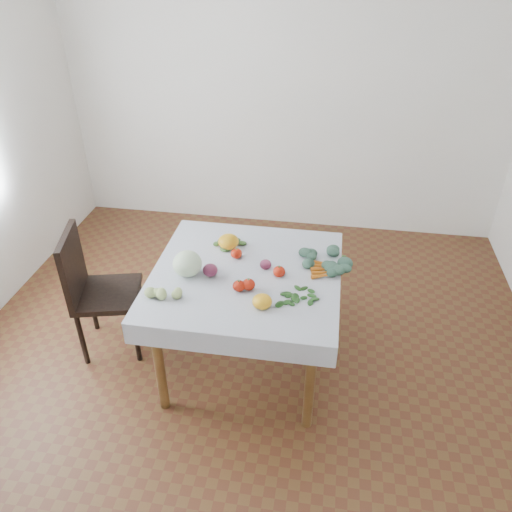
{
  "coord_description": "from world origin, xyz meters",
  "views": [
    {
      "loc": [
        0.45,
        -2.41,
        2.48
      ],
      "look_at": [
        0.05,
        0.09,
        0.82
      ],
      "focal_mm": 35.0,
      "sensor_mm": 36.0,
      "label": 1
    }
  ],
  "objects": [
    {
      "name": "carrot_bunch",
      "position": [
        0.48,
        0.09,
        0.77
      ],
      "size": [
        0.19,
        0.19,
        0.03
      ],
      "color": "orange",
      "rests_on": "tablecloth"
    },
    {
      "name": "tomato_b",
      "position": [
        0.2,
        -0.0,
        0.79
      ],
      "size": [
        0.1,
        0.1,
        0.06
      ],
      "primitive_type": "ellipsoid",
      "rotation": [
        0.0,
        0.0,
        0.38
      ],
      "color": "#A91C0B",
      "rests_on": "tablecloth"
    },
    {
      "name": "back_wall",
      "position": [
        0.0,
        2.0,
        1.35
      ],
      "size": [
        4.0,
        0.04,
        2.7
      ],
      "primitive_type": "cube",
      "color": "white",
      "rests_on": "ground"
    },
    {
      "name": "tablecloth",
      "position": [
        0.0,
        0.0,
        0.75
      ],
      "size": [
        1.12,
        1.12,
        0.01
      ],
      "primitive_type": "cube",
      "color": "silver",
      "rests_on": "table"
    },
    {
      "name": "cabbage",
      "position": [
        -0.34,
        -0.08,
        0.83
      ],
      "size": [
        0.23,
        0.23,
        0.16
      ],
      "primitive_type": "ellipsoid",
      "rotation": [
        0.0,
        0.0,
        -0.43
      ],
      "color": "silver",
      "rests_on": "tablecloth"
    },
    {
      "name": "tomato_c",
      "position": [
        0.04,
        -0.16,
        0.79
      ],
      "size": [
        0.09,
        0.09,
        0.07
      ],
      "primitive_type": "ellipsoid",
      "rotation": [
        0.0,
        0.0,
        0.28
      ],
      "color": "#A91C0B",
      "rests_on": "tablecloth"
    },
    {
      "name": "ground",
      "position": [
        0.0,
        0.0,
        0.0
      ],
      "size": [
        4.0,
        4.0,
        0.0
      ],
      "primitive_type": "plane",
      "color": "#56371B"
    },
    {
      "name": "heirloom_front",
      "position": [
        0.15,
        -0.31,
        0.79
      ],
      "size": [
        0.14,
        0.14,
        0.08
      ],
      "primitive_type": "ellipsoid",
      "rotation": [
        0.0,
        0.0,
        0.36
      ],
      "color": "gold",
      "rests_on": "tablecloth"
    },
    {
      "name": "table",
      "position": [
        0.0,
        0.0,
        0.65
      ],
      "size": [
        1.0,
        1.0,
        0.75
      ],
      "color": "brown",
      "rests_on": "ground"
    },
    {
      "name": "heirloom_back",
      "position": [
        -0.16,
        0.26,
        0.8
      ],
      "size": [
        0.17,
        0.17,
        0.09
      ],
      "primitive_type": "ellipsoid",
      "rotation": [
        0.0,
        0.0,
        -0.36
      ],
      "color": "gold",
      "rests_on": "tablecloth"
    },
    {
      "name": "tomato_d",
      "position": [
        -0.01,
        -0.18,
        0.79
      ],
      "size": [
        0.09,
        0.09,
        0.06
      ],
      "primitive_type": "ellipsoid",
      "rotation": [
        0.0,
        0.0,
        -0.36
      ],
      "color": "#A91C0B",
      "rests_on": "tablecloth"
    },
    {
      "name": "onion_a",
      "position": [
        -0.2,
        -0.06,
        0.79
      ],
      "size": [
        0.1,
        0.1,
        0.08
      ],
      "primitive_type": "ellipsoid",
      "rotation": [
        0.0,
        0.0,
        0.19
      ],
      "color": "#4F162D",
      "rests_on": "tablecloth"
    },
    {
      "name": "tomatillo_cluster",
      "position": [
        -0.4,
        -0.28,
        0.78
      ],
      "size": [
        0.19,
        0.12,
        0.05
      ],
      "color": "#B3C672",
      "rests_on": "tablecloth"
    },
    {
      "name": "dill_bunch",
      "position": [
        -0.18,
        0.27,
        0.77
      ],
      "size": [
        0.19,
        0.18,
        0.02
      ],
      "color": "#527736",
      "rests_on": "tablecloth"
    },
    {
      "name": "onion_b",
      "position": [
        0.11,
        0.06,
        0.79
      ],
      "size": [
        0.08,
        0.08,
        0.06
      ],
      "primitive_type": "ellipsoid",
      "rotation": [
        0.0,
        0.0,
        -0.19
      ],
      "color": "#4F162D",
      "rests_on": "tablecloth"
    },
    {
      "name": "tomato_a",
      "position": [
        -0.09,
        0.15,
        0.79
      ],
      "size": [
        0.09,
        0.09,
        0.06
      ],
      "primitive_type": "ellipsoid",
      "rotation": [
        0.0,
        0.0,
        0.35
      ],
      "color": "#A91C0B",
      "rests_on": "tablecloth"
    },
    {
      "name": "chair",
      "position": [
        -1.03,
        0.02,
        0.52
      ],
      "size": [
        0.5,
        0.5,
        0.91
      ],
      "color": "black",
      "rests_on": "ground"
    },
    {
      "name": "kale_bunch",
      "position": [
        0.43,
        0.16,
        0.78
      ],
      "size": [
        0.38,
        0.29,
        0.05
      ],
      "color": "#395D4C",
      "rests_on": "tablecloth"
    },
    {
      "name": "basil_bunch",
      "position": [
        0.32,
        -0.2,
        0.76
      ],
      "size": [
        0.23,
        0.2,
        0.01
      ],
      "color": "#224C17",
      "rests_on": "tablecloth"
    }
  ]
}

